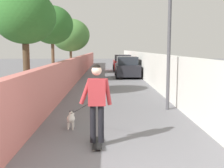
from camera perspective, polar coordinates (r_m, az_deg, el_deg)
ground_plane at (r=18.49m, az=-0.08°, el=0.65°), size 80.00×80.00×0.00m
wall_left at (r=16.54m, az=-8.15°, el=2.50°), size 48.00×0.30×1.56m
fence_right at (r=16.63m, az=8.22°, el=3.04°), size 48.00×0.30×1.86m
tree_left_near at (r=12.41m, az=-17.50°, el=12.91°), size 2.60×2.60×4.59m
tree_left_mid at (r=23.58m, az=-8.53°, el=9.87°), size 3.18×3.18×4.58m
tree_left_far at (r=17.73m, az=-12.20°, el=11.72°), size 2.57×2.57×4.74m
lamp_post at (r=9.89m, az=11.70°, el=11.68°), size 0.36×0.36×4.27m
skateboard at (r=6.31m, az=-3.08°, el=-11.96°), size 0.81×0.23×0.08m
person_skateboarder at (r=6.05m, az=-3.14°, el=-2.70°), size 0.23×0.71×1.73m
dog at (r=7.65m, az=-8.41°, el=-6.95°), size 1.71×0.88×1.06m
car_near at (r=21.04m, az=3.09°, el=3.40°), size 3.92×1.80×1.54m
car_far at (r=27.13m, az=2.13°, el=4.29°), size 4.36×1.80×1.54m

